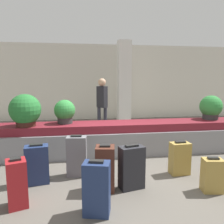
{
  "coord_description": "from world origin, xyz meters",
  "views": [
    {
      "loc": [
        -0.71,
        -3.67,
        1.69
      ],
      "look_at": [
        0.0,
        1.24,
        0.97
      ],
      "focal_mm": 35.0,
      "sensor_mm": 36.0,
      "label": 1
    }
  ],
  "objects_px": {
    "suitcase_3": "(105,168)",
    "suitcase_7": "(77,156)",
    "potted_plant_1": "(211,108)",
    "suitcase_0": "(17,183)",
    "suitcase_1": "(212,175)",
    "suitcase_5": "(37,164)",
    "suitcase_8": "(132,167)",
    "suitcase_4": "(180,158)",
    "pillar": "(124,83)",
    "potted_plant_2": "(65,112)",
    "traveler_0": "(102,101)",
    "potted_plant_0": "(25,111)",
    "suitcase_2": "(97,188)"
  },
  "relations": [
    {
      "from": "suitcase_5",
      "to": "suitcase_7",
      "type": "relative_size",
      "value": 0.9
    },
    {
      "from": "suitcase_3",
      "to": "suitcase_7",
      "type": "xyz_separation_m",
      "value": [
        -0.44,
        0.58,
        0.01
      ]
    },
    {
      "from": "suitcase_3",
      "to": "suitcase_8",
      "type": "xyz_separation_m",
      "value": [
        0.42,
        0.0,
        -0.01
      ]
    },
    {
      "from": "suitcase_3",
      "to": "suitcase_0",
      "type": "bearing_deg",
      "value": -158.54
    },
    {
      "from": "suitcase_4",
      "to": "potted_plant_0",
      "type": "bearing_deg",
      "value": 155.02
    },
    {
      "from": "suitcase_4",
      "to": "traveler_0",
      "type": "distance_m",
      "value": 3.51
    },
    {
      "from": "suitcase_4",
      "to": "suitcase_7",
      "type": "distance_m",
      "value": 1.85
    },
    {
      "from": "pillar",
      "to": "suitcase_5",
      "type": "relative_size",
      "value": 4.79
    },
    {
      "from": "pillar",
      "to": "suitcase_1",
      "type": "height_order",
      "value": "pillar"
    },
    {
      "from": "potted_plant_1",
      "to": "traveler_0",
      "type": "xyz_separation_m",
      "value": [
        -2.56,
        1.81,
        0.04
      ]
    },
    {
      "from": "suitcase_4",
      "to": "suitcase_1",
      "type": "bearing_deg",
      "value": -75.62
    },
    {
      "from": "suitcase_0",
      "to": "potted_plant_0",
      "type": "bearing_deg",
      "value": 80.32
    },
    {
      "from": "suitcase_4",
      "to": "suitcase_8",
      "type": "distance_m",
      "value": 1.06
    },
    {
      "from": "suitcase_0",
      "to": "suitcase_4",
      "type": "xyz_separation_m",
      "value": [
        2.62,
        0.67,
        -0.03
      ]
    },
    {
      "from": "suitcase_5",
      "to": "potted_plant_2",
      "type": "height_order",
      "value": "potted_plant_2"
    },
    {
      "from": "suitcase_4",
      "to": "potted_plant_1",
      "type": "xyz_separation_m",
      "value": [
        1.47,
        1.44,
        0.72
      ]
    },
    {
      "from": "suitcase_4",
      "to": "pillar",
      "type": "bearing_deg",
      "value": 88.1
    },
    {
      "from": "potted_plant_2",
      "to": "traveler_0",
      "type": "height_order",
      "value": "traveler_0"
    },
    {
      "from": "pillar",
      "to": "suitcase_3",
      "type": "bearing_deg",
      "value": -104.23
    },
    {
      "from": "suitcase_5",
      "to": "potted_plant_1",
      "type": "xyz_separation_m",
      "value": [
        3.96,
        1.45,
        0.69
      ]
    },
    {
      "from": "suitcase_1",
      "to": "traveler_0",
      "type": "relative_size",
      "value": 0.31
    },
    {
      "from": "pillar",
      "to": "suitcase_4",
      "type": "height_order",
      "value": "pillar"
    },
    {
      "from": "suitcase_4",
      "to": "potted_plant_2",
      "type": "xyz_separation_m",
      "value": [
        -2.12,
        1.42,
        0.69
      ]
    },
    {
      "from": "suitcase_5",
      "to": "traveler_0",
      "type": "xyz_separation_m",
      "value": [
        1.4,
        3.26,
        0.73
      ]
    },
    {
      "from": "suitcase_5",
      "to": "suitcase_7",
      "type": "xyz_separation_m",
      "value": [
        0.64,
        0.2,
        0.04
      ]
    },
    {
      "from": "pillar",
      "to": "potted_plant_0",
      "type": "distance_m",
      "value": 4.73
    },
    {
      "from": "potted_plant_1",
      "to": "suitcase_5",
      "type": "bearing_deg",
      "value": -159.84
    },
    {
      "from": "potted_plant_1",
      "to": "suitcase_7",
      "type": "bearing_deg",
      "value": -159.25
    },
    {
      "from": "suitcase_7",
      "to": "potted_plant_2",
      "type": "distance_m",
      "value": 1.41
    },
    {
      "from": "suitcase_2",
      "to": "potted_plant_2",
      "type": "distance_m",
      "value": 2.56
    },
    {
      "from": "suitcase_3",
      "to": "potted_plant_1",
      "type": "height_order",
      "value": "potted_plant_1"
    },
    {
      "from": "potted_plant_1",
      "to": "traveler_0",
      "type": "height_order",
      "value": "traveler_0"
    },
    {
      "from": "suitcase_1",
      "to": "potted_plant_2",
      "type": "height_order",
      "value": "potted_plant_2"
    },
    {
      "from": "suitcase_1",
      "to": "potted_plant_0",
      "type": "xyz_separation_m",
      "value": [
        -3.12,
        1.88,
        0.79
      ]
    },
    {
      "from": "suitcase_1",
      "to": "suitcase_4",
      "type": "distance_m",
      "value": 0.71
    },
    {
      "from": "potted_plant_1",
      "to": "traveler_0",
      "type": "relative_size",
      "value": 0.34
    },
    {
      "from": "suitcase_5",
      "to": "suitcase_8",
      "type": "distance_m",
      "value": 1.55
    },
    {
      "from": "pillar",
      "to": "traveler_0",
      "type": "height_order",
      "value": "pillar"
    },
    {
      "from": "suitcase_3",
      "to": "suitcase_8",
      "type": "relative_size",
      "value": 1.03
    },
    {
      "from": "suitcase_2",
      "to": "suitcase_4",
      "type": "xyz_separation_m",
      "value": [
        1.58,
        1.0,
        -0.05
      ]
    },
    {
      "from": "suitcase_0",
      "to": "suitcase_2",
      "type": "xyz_separation_m",
      "value": [
        1.04,
        -0.32,
        0.02
      ]
    },
    {
      "from": "suitcase_7",
      "to": "suitcase_0",
      "type": "bearing_deg",
      "value": -126.09
    },
    {
      "from": "suitcase_0",
      "to": "suitcase_1",
      "type": "relative_size",
      "value": 1.25
    },
    {
      "from": "suitcase_7",
      "to": "suitcase_8",
      "type": "distance_m",
      "value": 1.03
    },
    {
      "from": "suitcase_1",
      "to": "suitcase_3",
      "type": "height_order",
      "value": "suitcase_3"
    },
    {
      "from": "suitcase_2",
      "to": "suitcase_8",
      "type": "height_order",
      "value": "suitcase_2"
    },
    {
      "from": "suitcase_2",
      "to": "suitcase_3",
      "type": "distance_m",
      "value": 0.63
    },
    {
      "from": "potted_plant_0",
      "to": "potted_plant_1",
      "type": "distance_m",
      "value": 4.4
    },
    {
      "from": "suitcase_0",
      "to": "potted_plant_0",
      "type": "relative_size",
      "value": 0.98
    },
    {
      "from": "suitcase_5",
      "to": "potted_plant_2",
      "type": "xyz_separation_m",
      "value": [
        0.37,
        1.43,
        0.67
      ]
    }
  ]
}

